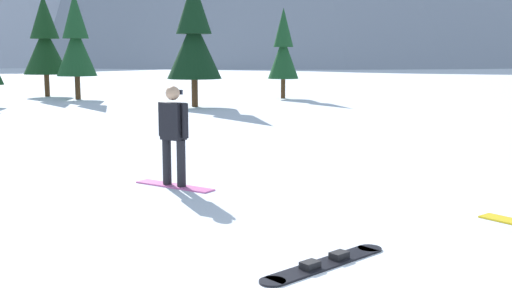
{
  "coord_description": "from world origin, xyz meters",
  "views": [
    {
      "loc": [
        0.52,
        -4.86,
        2.24
      ],
      "look_at": [
        -0.56,
        3.63,
        1.0
      ],
      "focal_mm": 43.63,
      "sensor_mm": 36.0,
      "label": 1
    }
  ],
  "objects_px": {
    "loose_snowboard_near_right": "(325,263)",
    "pine_tree_young": "(45,41)",
    "snowboarder_background": "(173,134)",
    "pine_tree_leaning": "(283,49)",
    "pine_tree_tall": "(76,41)",
    "pine_tree_twin": "(194,37)"
  },
  "relations": [
    {
      "from": "loose_snowboard_near_right",
      "to": "pine_tree_young",
      "type": "xyz_separation_m",
      "value": [
        -15.12,
        24.93,
        2.88
      ]
    },
    {
      "from": "pine_tree_young",
      "to": "loose_snowboard_near_right",
      "type": "bearing_deg",
      "value": -58.76
    },
    {
      "from": "snowboarder_background",
      "to": "pine_tree_leaning",
      "type": "height_order",
      "value": "pine_tree_leaning"
    },
    {
      "from": "pine_tree_tall",
      "to": "snowboarder_background",
      "type": "bearing_deg",
      "value": -62.72
    },
    {
      "from": "pine_tree_leaning",
      "to": "loose_snowboard_near_right",
      "type": "bearing_deg",
      "value": -84.15
    },
    {
      "from": "snowboarder_background",
      "to": "loose_snowboard_near_right",
      "type": "distance_m",
      "value": 4.6
    },
    {
      "from": "pine_tree_leaning",
      "to": "pine_tree_twin",
      "type": "xyz_separation_m",
      "value": [
        -3.33,
        -5.45,
        0.48
      ]
    },
    {
      "from": "pine_tree_leaning",
      "to": "pine_tree_twin",
      "type": "bearing_deg",
      "value": -121.4
    },
    {
      "from": "pine_tree_tall",
      "to": "pine_tree_young",
      "type": "height_order",
      "value": "pine_tree_young"
    },
    {
      "from": "snowboarder_background",
      "to": "pine_tree_tall",
      "type": "relative_size",
      "value": 0.33
    },
    {
      "from": "loose_snowboard_near_right",
      "to": "pine_tree_young",
      "type": "bearing_deg",
      "value": 121.24
    },
    {
      "from": "pine_tree_tall",
      "to": "pine_tree_young",
      "type": "relative_size",
      "value": 0.99
    },
    {
      "from": "pine_tree_young",
      "to": "pine_tree_leaning",
      "type": "bearing_deg",
      "value": 0.3
    },
    {
      "from": "pine_tree_young",
      "to": "pine_tree_tall",
      "type": "bearing_deg",
      "value": -36.98
    },
    {
      "from": "loose_snowboard_near_right",
      "to": "pine_tree_leaning",
      "type": "height_order",
      "value": "pine_tree_leaning"
    },
    {
      "from": "pine_tree_leaning",
      "to": "pine_tree_tall",
      "type": "relative_size",
      "value": 0.86
    },
    {
      "from": "loose_snowboard_near_right",
      "to": "pine_tree_twin",
      "type": "height_order",
      "value": "pine_tree_twin"
    },
    {
      "from": "pine_tree_leaning",
      "to": "pine_tree_twin",
      "type": "relative_size",
      "value": 0.84
    },
    {
      "from": "snowboarder_background",
      "to": "loose_snowboard_near_right",
      "type": "xyz_separation_m",
      "value": [
        2.62,
        -3.67,
        -0.88
      ]
    },
    {
      "from": "snowboarder_background",
      "to": "loose_snowboard_near_right",
      "type": "bearing_deg",
      "value": -54.52
    },
    {
      "from": "snowboarder_background",
      "to": "pine_tree_young",
      "type": "height_order",
      "value": "pine_tree_young"
    },
    {
      "from": "loose_snowboard_near_right",
      "to": "pine_tree_tall",
      "type": "bearing_deg",
      "value": 118.69
    }
  ]
}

